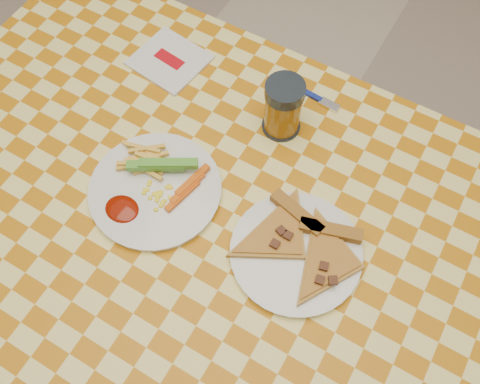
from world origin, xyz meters
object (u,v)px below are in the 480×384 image
at_px(plate_left, 155,190).
at_px(plate_right, 296,253).
at_px(drink_glass, 283,108).
at_px(table, 202,231).

bearing_deg(plate_left, plate_right, 3.91).
distance_m(plate_left, drink_glass, 0.29).
xyz_separation_m(plate_left, plate_right, (0.29, 0.02, 0.00)).
distance_m(table, plate_left, 0.13).
distance_m(plate_right, drink_glass, 0.28).
relative_size(table, drink_glass, 10.21).
bearing_deg(table, plate_left, -179.91).
bearing_deg(plate_left, table, 0.09).
relative_size(plate_left, plate_right, 1.06).
height_order(table, plate_left, plate_left).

